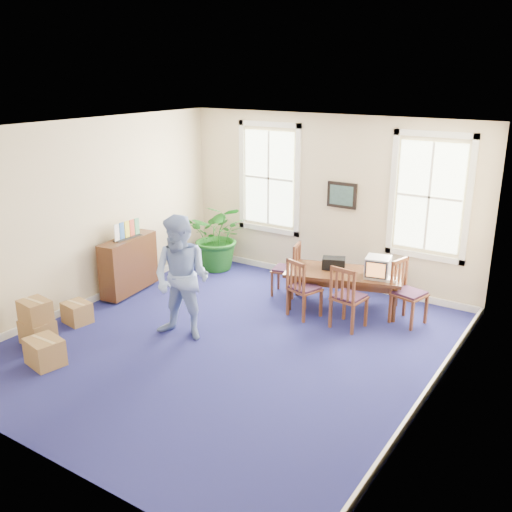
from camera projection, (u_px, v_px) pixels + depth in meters
The scene contains 25 objects.
floor at pixel (229, 343), 8.65m from camera, with size 6.50×6.50×0.00m, color navy.
ceiling at pixel (225, 129), 7.65m from camera, with size 6.50×6.50×0.00m, color white.
wall_back at pixel (328, 201), 10.74m from camera, with size 6.50×6.50×0.00m, color beige.
wall_front at pixel (33, 323), 5.57m from camera, with size 6.50×6.50×0.00m, color beige.
wall_left at pixel (85, 215), 9.71m from camera, with size 6.50×6.50×0.00m, color beige.
wall_right at pixel (437, 283), 6.60m from camera, with size 6.50×6.50×0.00m, color beige.
baseboard_back at pixel (324, 278), 11.20m from camera, with size 6.00×0.04×0.12m, color white.
baseboard_left at pixel (94, 299), 10.17m from camera, with size 0.04×6.50×0.12m, color white.
baseboard_right at pixel (423, 398), 7.10m from camera, with size 0.04×6.50×0.12m, color white.
window_left at pixel (269, 178), 11.31m from camera, with size 1.40×0.12×2.20m, color white, non-canonical shape.
window_right at pixel (430, 197), 9.65m from camera, with size 1.40×0.12×2.20m, color white, non-canonical shape.
wall_picture at pixel (342, 195), 10.50m from camera, with size 0.58×0.06×0.48m, color black, non-canonical shape.
conference_table at pixel (343, 290), 9.85m from camera, with size 1.96×0.89×0.67m, color #482714, non-canonical shape.
crt_tv at pixel (378, 267), 9.42m from camera, with size 0.39×0.42×0.35m, color #B7B7BC, non-canonical shape.
game_console at pixel (392, 280), 9.30m from camera, with size 0.16×0.20×0.05m, color white.
equipment_bag at pixel (334, 263), 9.86m from camera, with size 0.39×0.25×0.19m, color black.
chair_near_left at pixel (305, 288), 9.47m from camera, with size 0.46×0.46×1.01m, color brown, non-canonical shape.
chair_near_right at pixel (349, 296), 9.05m from camera, with size 0.47×0.47×1.06m, color brown, non-canonical shape.
chair_end_left at pixel (286, 269), 10.40m from camera, with size 0.45×0.45×0.99m, color brown, non-canonical shape.
chair_end_right at pixel (410, 293), 9.19m from camera, with size 0.47×0.47×1.05m, color brown, non-canonical shape.
man at pixel (182, 278), 8.57m from camera, with size 0.94×0.73×1.93m, color #849FDA.
credenza at pixel (129, 267), 10.47m from camera, with size 0.37×1.28×1.01m, color #482714.
brochure_rack at pixel (127, 232), 10.25m from camera, with size 0.14×0.77×0.34m, color #99999E, non-canonical shape.
potted_plant at pixel (219, 236), 11.66m from camera, with size 1.28×1.11×1.42m, color #175917.
cardboard_boxes at pixel (49, 322), 8.53m from camera, with size 1.28×1.28×0.73m, color #9F7544, non-canonical shape.
Camera 1 is at (4.60, -6.32, 3.97)m, focal length 40.00 mm.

